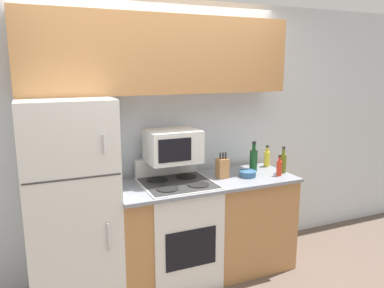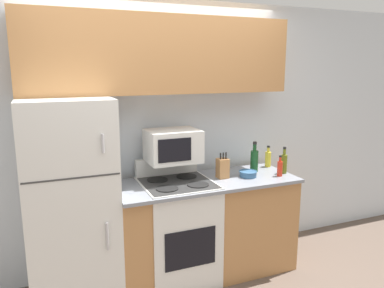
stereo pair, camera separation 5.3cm
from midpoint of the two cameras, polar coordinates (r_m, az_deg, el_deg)
name	(u,v)px [view 1 (the left image)]	position (r m, az deg, el deg)	size (l,w,h in m)	color
wall_back	(155,137)	(3.60, -6.08, 1.04)	(8.00, 0.05, 2.55)	silver
lower_cabinets	(205,227)	(3.60, 1.62, -12.46)	(1.67, 0.66, 0.93)	#B27A47
refrigerator	(71,204)	(3.21, -18.40, -8.70)	(0.70, 0.70, 1.71)	silver
upper_cabinets	(160,55)	(3.35, -5.31, 13.35)	(2.37, 0.35, 0.66)	#B27A47
stove	(178,230)	(3.48, -2.66, -12.99)	(0.63, 0.64, 1.10)	silver
microwave	(173,146)	(3.35, -3.42, -0.27)	(0.46, 0.37, 0.29)	silver
knife_block	(222,168)	(3.48, 4.20, -3.65)	(0.10, 0.09, 0.24)	#B27A47
bowl	(248,173)	(3.56, 8.04, -4.44)	(0.17, 0.17, 0.06)	#335B84
bottle_wine_green	(254,160)	(3.71, 8.95, -2.39)	(0.08, 0.08, 0.30)	#194C23
bottle_olive_oil	(283,162)	(3.73, 13.31, -2.76)	(0.06, 0.06, 0.26)	#5B6619
bottle_hot_sauce	(279,168)	(3.63, 12.73, -3.52)	(0.05, 0.05, 0.20)	red
bottle_cooking_spray	(267,158)	(3.94, 10.96, -2.13)	(0.06, 0.06, 0.22)	gold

